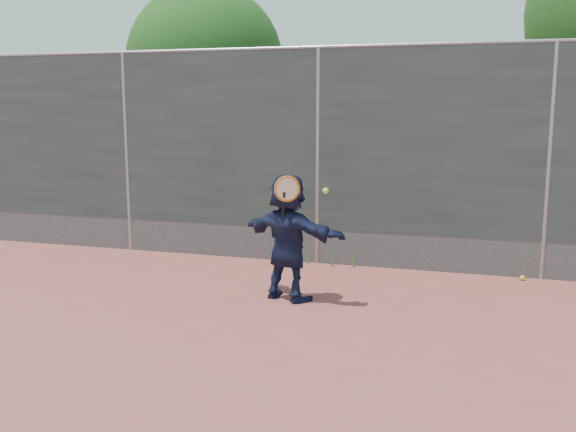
# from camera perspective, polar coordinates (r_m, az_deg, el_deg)

# --- Properties ---
(ground) EXTENTS (80.00, 80.00, 0.00)m
(ground) POSITION_cam_1_polar(r_m,az_deg,el_deg) (6.03, -5.77, -11.86)
(ground) COLOR #9E4C42
(ground) RESTS_ON ground
(player) EXTENTS (1.43, 0.88, 1.47)m
(player) POSITION_cam_1_polar(r_m,az_deg,el_deg) (7.34, -0.00, -1.88)
(player) COLOR #141B39
(player) RESTS_ON ground
(ball_ground) EXTENTS (0.07, 0.07, 0.07)m
(ball_ground) POSITION_cam_1_polar(r_m,az_deg,el_deg) (8.81, 20.12, -5.18)
(ball_ground) COLOR #C5D32E
(ball_ground) RESTS_ON ground
(fence) EXTENTS (20.00, 0.06, 3.03)m
(fence) POSITION_cam_1_polar(r_m,az_deg,el_deg) (8.96, 2.66, 5.70)
(fence) COLOR #38423D
(fence) RESTS_ON ground
(swing_action) EXTENTS (0.58, 0.19, 0.51)m
(swing_action) POSITION_cam_1_polar(r_m,az_deg,el_deg) (7.04, 0.25, 2.27)
(swing_action) COLOR #CF6113
(swing_action) RESTS_ON ground
(tree_left) EXTENTS (3.15, 3.00, 4.53)m
(tree_left) POSITION_cam_1_polar(r_m,az_deg,el_deg) (12.77, -6.62, 12.95)
(tree_left) COLOR #382314
(tree_left) RESTS_ON ground
(weed_clump) EXTENTS (0.68, 0.07, 0.30)m
(weed_clump) POSITION_cam_1_polar(r_m,az_deg,el_deg) (9.00, 4.23, -3.64)
(weed_clump) COLOR #387226
(weed_clump) RESTS_ON ground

